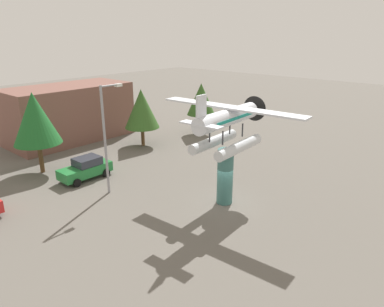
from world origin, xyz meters
name	(u,v)px	position (x,y,z in m)	size (l,w,h in m)	color
ground_plane	(224,202)	(0.00, 0.00, 0.00)	(140.00, 140.00, 0.00)	#605B54
display_pedestal	(225,176)	(0.00, 0.00, 1.96)	(1.10, 1.10, 3.92)	#386B66
floatplane_monument	(228,124)	(0.13, 0.01, 5.59)	(6.96, 10.44, 4.00)	silver
car_mid_green	(86,168)	(-3.90, 11.00, 0.88)	(4.20, 2.02, 1.76)	#237A38
streetlight_primary	(107,132)	(-4.12, 7.42, 4.60)	(1.84, 0.28, 7.92)	gray
storefront_building	(69,113)	(1.44, 22.00, 2.94)	(12.96, 6.27, 5.89)	brown
tree_east	(35,119)	(-5.57, 15.01, 4.67)	(3.82, 3.82, 6.81)	brown
tree_center_back	(142,109)	(5.06, 14.22, 3.90)	(3.54, 3.54, 5.88)	brown
tree_far_east	(201,99)	(12.60, 12.61, 4.02)	(3.21, 3.21, 5.83)	brown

